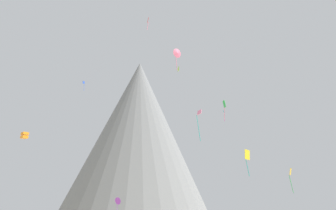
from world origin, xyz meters
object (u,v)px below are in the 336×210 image
object	(u,v)px
kite_lime_high	(178,69)
kite_violet_low	(118,201)
kite_orange_mid	(25,135)
kite_cyan_high	(224,113)
rock_massif	(134,142)
kite_red_high	(148,21)
kite_blue_high	(84,84)
kite_gold_low	(291,175)
kite_rainbow_high	(177,53)
kite_yellow_low	(247,157)
kite_green_mid	(224,106)
kite_pink_mid	(199,119)

from	to	relation	value
kite_lime_high	kite_violet_low	bearing A→B (deg)	-101.67
kite_orange_mid	kite_cyan_high	world-z (taller)	kite_cyan_high
rock_massif	kite_red_high	world-z (taller)	rock_massif
kite_blue_high	kite_lime_high	size ratio (longest dim) A/B	3.18
kite_gold_low	rock_massif	bearing A→B (deg)	104.71
kite_rainbow_high	kite_gold_low	bearing A→B (deg)	-43.01
kite_blue_high	kite_lime_high	distance (m)	36.16
kite_blue_high	kite_rainbow_high	distance (m)	39.57
kite_lime_high	kite_blue_high	bearing A→B (deg)	-96.66
kite_violet_low	kite_yellow_low	xyz separation A→B (m)	(24.81, -24.17, 5.60)
kite_gold_low	kite_yellow_low	bearing A→B (deg)	-167.05
rock_massif	kite_blue_high	world-z (taller)	rock_massif
kite_lime_high	kite_orange_mid	bearing A→B (deg)	-54.10
kite_gold_low	kite_green_mid	bearing A→B (deg)	137.46
kite_blue_high	kite_green_mid	size ratio (longest dim) A/B	0.82
kite_orange_mid	kite_violet_low	world-z (taller)	kite_orange_mid
kite_lime_high	kite_cyan_high	size ratio (longest dim) A/B	0.32
rock_massif	kite_orange_mid	distance (m)	63.44
kite_red_high	kite_lime_high	xyz separation A→B (m)	(6.07, 7.39, -7.12)
rock_massif	kite_gold_low	distance (m)	77.79
kite_pink_mid	kite_rainbow_high	bearing A→B (deg)	27.99
rock_massif	kite_yellow_low	size ratio (longest dim) A/B	15.88
kite_orange_mid	kite_gold_low	xyz separation A→B (m)	(48.71, -4.52, -8.32)
kite_gold_low	kite_red_high	bearing A→B (deg)	166.70
kite_blue_high	kite_green_mid	distance (m)	46.88
kite_lime_high	kite_green_mid	bearing A→B (deg)	109.52
kite_yellow_low	kite_lime_high	size ratio (longest dim) A/B	4.13
kite_pink_mid	kite_lime_high	xyz separation A→B (m)	(-3.09, 13.68, 15.67)
kite_green_mid	kite_cyan_high	distance (m)	20.09
kite_yellow_low	kite_cyan_high	distance (m)	32.93
kite_cyan_high	rock_massif	bearing A→B (deg)	92.14
kite_gold_low	kite_yellow_low	distance (m)	9.08
kite_lime_high	kite_cyan_high	world-z (taller)	kite_lime_high
kite_gold_low	kite_green_mid	xyz separation A→B (m)	(-9.39, 5.03, 14.15)
kite_red_high	kite_blue_high	bearing A→B (deg)	-112.05
kite_green_mid	kite_pink_mid	xyz separation A→B (m)	(-5.98, -11.78, -6.34)
kite_orange_mid	kite_yellow_low	xyz separation A→B (m)	(40.91, -8.55, -6.01)
kite_violet_low	kite_orange_mid	bearing A→B (deg)	74.23
kite_blue_high	kite_orange_mid	bearing A→B (deg)	54.07
kite_cyan_high	kite_green_mid	bearing A→B (deg)	-132.42
kite_pink_mid	kite_lime_high	size ratio (longest dim) A/B	5.05
kite_blue_high	kite_pink_mid	world-z (taller)	kite_blue_high
kite_red_high	kite_yellow_low	xyz separation A→B (m)	(16.72, -3.57, -28.29)
kite_pink_mid	kite_lime_high	bearing A→B (deg)	18.50
kite_orange_mid	kite_green_mid	size ratio (longest dim) A/B	0.40
kite_cyan_high	kite_red_high	bearing A→B (deg)	-159.93
kite_gold_low	kite_blue_high	world-z (taller)	kite_blue_high
kite_red_high	kite_gold_low	world-z (taller)	kite_red_high
kite_gold_low	kite_cyan_high	distance (m)	31.56
kite_yellow_low	kite_red_high	bearing A→B (deg)	177.63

